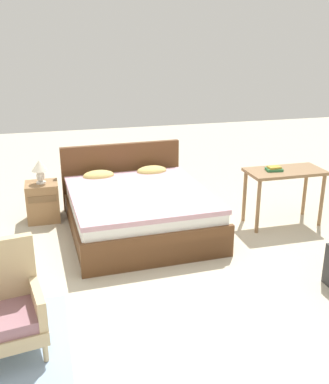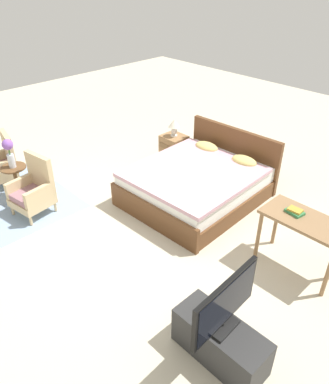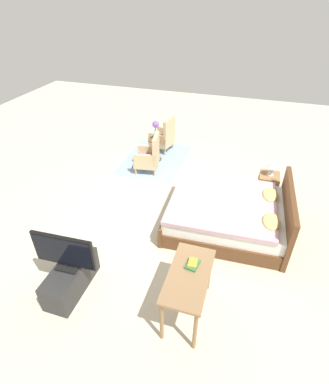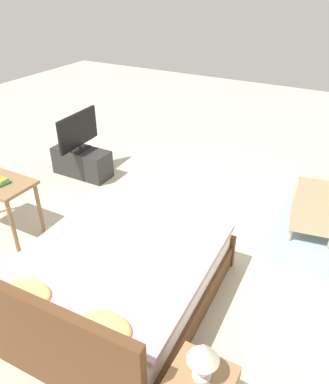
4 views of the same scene
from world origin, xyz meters
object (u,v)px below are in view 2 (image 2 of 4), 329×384
(bed, at_px, (198,183))
(side_table, at_px, (16,179))
(table_lamp, at_px, (174,125))
(armchair_by_window_right, at_px, (34,191))
(armchair_by_window_left, at_px, (2,165))
(flower_vase, at_px, (9,150))
(vanity_desk, at_px, (304,227))
(book_stack, at_px, (295,211))
(tv_stand, at_px, (220,342))
(nightstand, at_px, (174,149))
(tv_flatscreen, at_px, (225,304))

(bed, relative_size, side_table, 3.75)
(table_lamp, bearing_deg, armchair_by_window_right, -96.12)
(armchair_by_window_left, distance_m, side_table, 0.58)
(armchair_by_window_right, bearing_deg, flower_vase, -178.09)
(armchair_by_window_left, height_order, armchair_by_window_right, same)
(armchair_by_window_left, bearing_deg, side_table, -1.86)
(side_table, relative_size, flower_vase, 1.21)
(bed, bearing_deg, vanity_desk, -8.64)
(table_lamp, distance_m, book_stack, 3.16)
(tv_stand, height_order, vanity_desk, vanity_desk)
(armchair_by_window_right, height_order, flower_vase, flower_vase)
(armchair_by_window_left, height_order, table_lamp, armchair_by_window_left)
(bed, relative_size, nightstand, 3.96)
(armchair_by_window_right, xyz_separation_m, flower_vase, (-0.58, -0.02, 0.49))
(vanity_desk, bearing_deg, tv_stand, -85.67)
(bed, bearing_deg, armchair_by_window_right, -125.74)
(nightstand, xyz_separation_m, tv_flatscreen, (3.31, -2.68, 0.49))
(table_lamp, xyz_separation_m, book_stack, (3.02, -0.95, 0.03))
(book_stack, bearing_deg, side_table, -154.85)
(bed, distance_m, flower_vase, 3.03)
(vanity_desk, height_order, book_stack, book_stack)
(armchair_by_window_left, relative_size, armchair_by_window_right, 1.00)
(table_lamp, xyz_separation_m, tv_flatscreen, (3.31, -2.68, -0.00))
(side_table, xyz_separation_m, vanity_desk, (4.05, 1.82, 0.29))
(armchair_by_window_right, height_order, tv_flatscreen, tv_flatscreen)
(side_table, xyz_separation_m, nightstand, (0.87, 2.77, -0.09))
(table_lamp, xyz_separation_m, vanity_desk, (3.18, -0.96, -0.11))
(table_lamp, distance_m, tv_flatscreen, 4.26)
(armchair_by_window_left, height_order, flower_vase, flower_vase)
(vanity_desk, bearing_deg, table_lamp, 163.24)
(bed, bearing_deg, side_table, -134.62)
(tv_stand, bearing_deg, side_table, -178.70)
(bed, height_order, armchair_by_window_right, bed)
(armchair_by_window_left, distance_m, tv_flatscreen, 4.78)
(armchair_by_window_right, relative_size, tv_flatscreen, 1.02)
(bed, distance_m, side_table, 2.97)
(side_table, relative_size, vanity_desk, 0.56)
(tv_flatscreen, bearing_deg, table_lamp, 141.03)
(tv_stand, distance_m, tv_flatscreen, 0.54)
(book_stack, bearing_deg, armchair_by_window_left, -157.97)
(armchair_by_window_right, xyz_separation_m, tv_stand, (3.61, 0.08, -0.16))
(armchair_by_window_right, relative_size, tv_stand, 0.96)
(armchair_by_window_left, distance_m, book_stack, 4.84)
(flower_vase, height_order, tv_stand, flower_vase)
(flower_vase, bearing_deg, tv_stand, 1.30)
(side_table, relative_size, tv_flatscreen, 0.64)
(bed, height_order, tv_stand, bed)
(table_lamp, height_order, vanity_desk, table_lamp)
(armchair_by_window_left, relative_size, side_table, 1.59)
(flower_vase, height_order, table_lamp, flower_vase)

